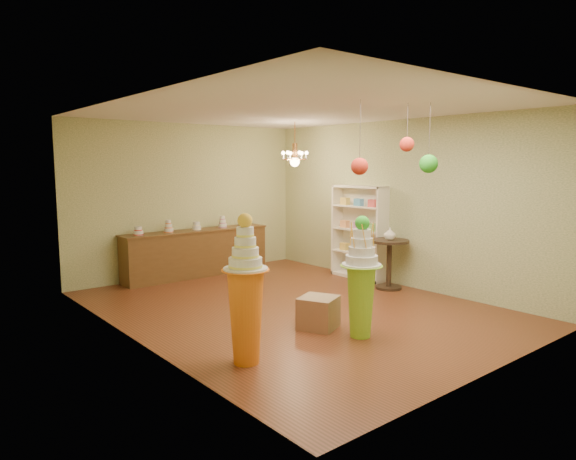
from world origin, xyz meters
TOP-DOWN VIEW (x-y plane):
  - floor at (0.00, 0.00)m, footprint 6.50×6.50m
  - ceiling at (0.00, 0.00)m, footprint 6.50×6.50m
  - wall_back at (0.00, 3.25)m, footprint 5.00×0.04m
  - wall_front at (0.00, -3.25)m, footprint 5.00×0.04m
  - wall_left at (-2.50, 0.00)m, footprint 0.04×6.50m
  - wall_right at (2.50, 0.00)m, footprint 0.04×6.50m
  - pedestal_green at (-0.20, -1.58)m, footprint 0.64×0.64m
  - pedestal_orange at (-1.84, -1.37)m, footprint 0.49×0.49m
  - burlap_riser at (-0.38, -0.98)m, footprint 0.63×0.63m
  - sideboard at (0.00, 2.97)m, footprint 3.04×0.54m
  - shelving_unit at (2.34, 0.80)m, footprint 0.33×1.20m
  - round_table at (2.10, -0.15)m, footprint 0.73×0.73m
  - vase at (2.10, -0.15)m, footprint 0.27×0.27m
  - pom_red_left at (-0.18, -1.50)m, footprint 0.22×0.22m
  - pom_green_mid at (0.74, -1.87)m, footprint 0.24×0.24m
  - pom_red_right at (0.56, -1.65)m, footprint 0.19×0.19m
  - chandelier at (1.37, 1.58)m, footprint 0.63×0.63m

SIDE VIEW (x-z plane):
  - floor at x=0.00m, z-range 0.00..0.00m
  - burlap_riser at x=-0.38m, z-range 0.00..0.43m
  - sideboard at x=0.00m, z-range -0.10..1.06m
  - round_table at x=2.10m, z-range 0.13..1.01m
  - pedestal_green at x=-0.20m, z-range -0.11..1.46m
  - pedestal_orange at x=-1.84m, z-range -0.16..1.52m
  - shelving_unit at x=2.34m, z-range 0.00..1.80m
  - vase at x=2.10m, z-range 0.88..1.10m
  - wall_back at x=0.00m, z-range 0.00..3.00m
  - wall_front at x=0.00m, z-range 0.00..3.00m
  - wall_left at x=-2.50m, z-range 0.00..3.00m
  - wall_right at x=2.50m, z-range 0.00..3.00m
  - pom_red_left at x=-0.18m, z-range 1.72..2.65m
  - pom_green_mid at x=0.74m, z-range 1.76..2.67m
  - chandelier at x=1.37m, z-range 1.88..2.73m
  - pom_red_right at x=0.56m, z-range 2.15..2.78m
  - ceiling at x=0.00m, z-range 3.00..3.00m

